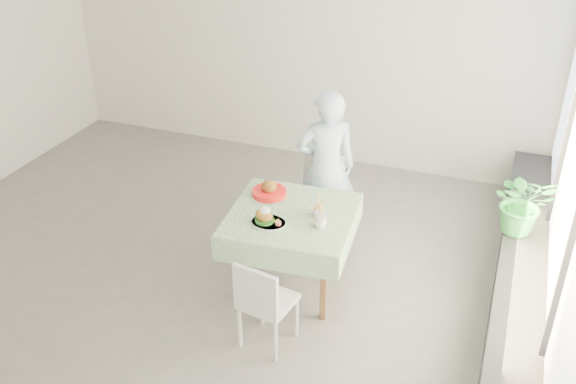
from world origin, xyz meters
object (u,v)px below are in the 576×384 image
at_px(cafe_table, 291,241).
at_px(main_dish, 266,218).
at_px(chair_far, 316,215).
at_px(diner, 326,168).
at_px(chair_near, 267,318).
at_px(potted_plant, 523,202).
at_px(juice_cup_orange, 318,210).

bearing_deg(cafe_table, main_dish, -122.97).
bearing_deg(cafe_table, chair_far, 91.78).
height_order(chair_far, diner, diner).
bearing_deg(chair_far, cafe_table, -88.22).
distance_m(chair_far, main_dish, 1.12).
height_order(chair_near, potted_plant, potted_plant).
bearing_deg(juice_cup_orange, chair_near, -99.60).
bearing_deg(main_dish, diner, 80.25).
distance_m(chair_near, potted_plant, 2.41).
height_order(diner, potted_plant, diner).
height_order(main_dish, potted_plant, potted_plant).
relative_size(chair_far, potted_plant, 1.54).
height_order(main_dish, juice_cup_orange, juice_cup_orange).
distance_m(juice_cup_orange, potted_plant, 1.77).
bearing_deg(juice_cup_orange, main_dish, -145.80).
bearing_deg(main_dish, juice_cup_orange, 34.20).
xyz_separation_m(diner, main_dish, (-0.18, -1.05, 0.01)).
relative_size(cafe_table, juice_cup_orange, 4.20).
xyz_separation_m(cafe_table, chair_far, (-0.02, 0.78, -0.18)).
bearing_deg(chair_far, potted_plant, 0.69).
relative_size(chair_near, potted_plant, 1.38).
bearing_deg(main_dish, potted_plant, 27.31).
relative_size(main_dish, juice_cup_orange, 1.12).
xyz_separation_m(cafe_table, main_dish, (-0.14, -0.22, 0.33)).
relative_size(diner, potted_plant, 2.70).
bearing_deg(diner, chair_near, 64.00).
bearing_deg(juice_cup_orange, potted_plant, 25.60).
height_order(chair_near, diner, diner).
xyz_separation_m(chair_far, main_dish, (-0.12, -0.99, 0.52)).
height_order(diner, main_dish, diner).
distance_m(cafe_table, diner, 0.89).
height_order(chair_near, juice_cup_orange, juice_cup_orange).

